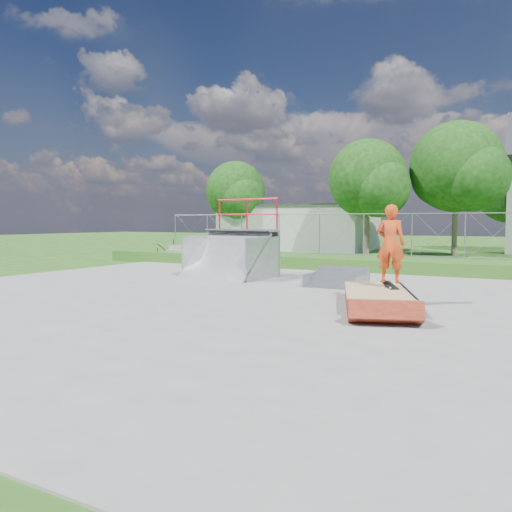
{
  "coord_description": "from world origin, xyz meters",
  "views": [
    {
      "loc": [
        6.07,
        -10.34,
        1.97
      ],
      "look_at": [
        0.15,
        0.59,
        1.1
      ],
      "focal_mm": 35.0,
      "sensor_mm": 36.0,
      "label": 1
    }
  ],
  "objects": [
    {
      "name": "grind_box",
      "position": [
        3.13,
        0.83,
        0.21
      ],
      "size": [
        2.24,
        3.14,
        0.42
      ],
      "rotation": [
        0.0,
        0.0,
        0.34
      ],
      "color": "maroon",
      "rests_on": "concrete_pad"
    },
    {
      "name": "skateboard",
      "position": [
        3.32,
        1.3,
        0.47
      ],
      "size": [
        0.6,
        0.79,
        0.13
      ],
      "primitive_type": "cube",
      "rotation": [
        0.14,
        0.0,
        0.55
      ],
      "color": "black",
      "rests_on": "grind_box"
    },
    {
      "name": "grass_berm",
      "position": [
        0.0,
        9.5,
        0.25
      ],
      "size": [
        24.0,
        3.0,
        0.5
      ],
      "primitive_type": "cube",
      "color": "#235217",
      "rests_on": "ground"
    },
    {
      "name": "flat_bank_ramp",
      "position": [
        1.1,
        3.89,
        0.25
      ],
      "size": [
        1.68,
        1.78,
        0.5
      ],
      "primitive_type": null,
      "rotation": [
        0.0,
        0.0,
        0.03
      ],
      "color": "gray",
      "rests_on": "concrete_pad"
    },
    {
      "name": "concrete_stairs",
      "position": [
        -8.5,
        8.7,
        0.4
      ],
      "size": [
        1.5,
        1.6,
        0.8
      ],
      "primitive_type": null,
      "color": "gray",
      "rests_on": "ground"
    },
    {
      "name": "utility_building_flat",
      "position": [
        -8.0,
        22.0,
        1.5
      ],
      "size": [
        10.0,
        6.0,
        3.0
      ],
      "primitive_type": "cube",
      "color": "beige",
      "rests_on": "ground"
    },
    {
      "name": "skater",
      "position": [
        3.32,
        1.3,
        1.38
      ],
      "size": [
        0.68,
        0.46,
        1.82
      ],
      "primitive_type": "imported",
      "rotation": [
        0.0,
        0.0,
        3.17
      ],
      "color": "#DF4518",
      "rests_on": "grind_box"
    },
    {
      "name": "quarter_pipe",
      "position": [
        -2.94,
        4.26,
        1.39
      ],
      "size": [
        3.02,
        2.65,
        2.78
      ],
      "primitive_type": null,
      "rotation": [
        0.0,
        0.0,
        -0.11
      ],
      "color": "gray",
      "rests_on": "concrete_pad"
    },
    {
      "name": "chain_link_fence",
      "position": [
        0.0,
        10.5,
        1.4
      ],
      "size": [
        20.0,
        0.06,
        1.8
      ],
      "primitive_type": null,
      "color": "gray",
      "rests_on": "grass_berm"
    },
    {
      "name": "tree_center",
      "position": [
        2.78,
        19.81,
        4.85
      ],
      "size": [
        5.44,
        5.12,
        7.6
      ],
      "color": "brown",
      "rests_on": "ground"
    },
    {
      "name": "tree_left_far",
      "position": [
        -11.77,
        19.85,
        3.94
      ],
      "size": [
        4.42,
        4.16,
        6.18
      ],
      "color": "brown",
      "rests_on": "ground"
    },
    {
      "name": "ground",
      "position": [
        0.0,
        0.0,
        0.0
      ],
      "size": [
        120.0,
        120.0,
        0.0
      ],
      "primitive_type": "plane",
      "color": "#235217",
      "rests_on": "ground"
    },
    {
      "name": "tree_left_near",
      "position": [
        -1.75,
        17.83,
        4.24
      ],
      "size": [
        4.76,
        4.48,
        6.65
      ],
      "color": "brown",
      "rests_on": "ground"
    },
    {
      "name": "concrete_pad",
      "position": [
        0.0,
        0.0,
        0.02
      ],
      "size": [
        20.0,
        16.0,
        0.04
      ],
      "primitive_type": "cube",
      "color": "gray",
      "rests_on": "ground"
    }
  ]
}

